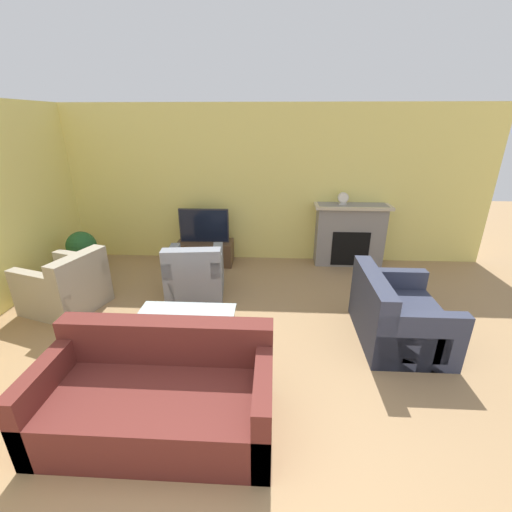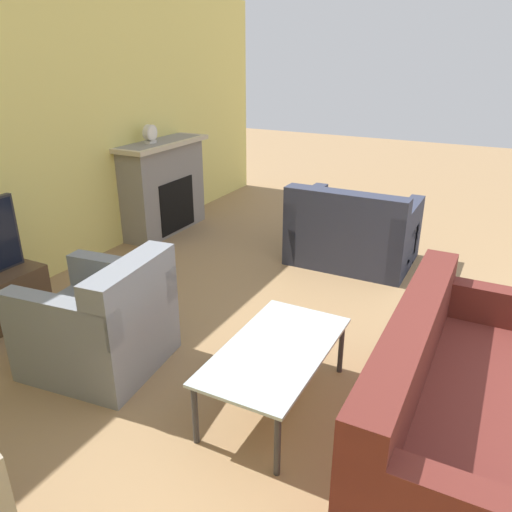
{
  "view_description": "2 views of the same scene",
  "coord_description": "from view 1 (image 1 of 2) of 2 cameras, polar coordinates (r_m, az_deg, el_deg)",
  "views": [
    {
      "loc": [
        0.7,
        -1.21,
        2.44
      ],
      "look_at": [
        0.48,
        2.95,
        0.77
      ],
      "focal_mm": 24.0,
      "sensor_mm": 36.0,
      "label": 1
    },
    {
      "loc": [
        -2.58,
        0.97,
        2.07
      ],
      "look_at": [
        0.42,
        2.53,
        0.66
      ],
      "focal_mm": 35.0,
      "sensor_mm": 36.0,
      "label": 2
    }
  ],
  "objects": [
    {
      "name": "wall_back",
      "position": [
        6.17,
        -3.56,
        11.62
      ],
      "size": [
        8.86,
        0.06,
        2.7
      ],
      "color": "#EADB72",
      "rests_on": "ground_plane"
    },
    {
      "name": "fireplace",
      "position": [
        6.25,
        15.33,
        3.65
      ],
      "size": [
        1.29,
        0.42,
        1.09
      ],
      "color": "gray",
      "rests_on": "ground_plane"
    },
    {
      "name": "tv_stand",
      "position": [
        6.23,
        -8.39,
        0.6
      ],
      "size": [
        0.98,
        0.46,
        0.42
      ],
      "color": "brown",
      "rests_on": "ground_plane"
    },
    {
      "name": "tv",
      "position": [
        6.06,
        -8.65,
        5.04
      ],
      "size": [
        0.87,
        0.06,
        0.59
      ],
      "color": "#232328",
      "rests_on": "tv_stand"
    },
    {
      "name": "couch_sectional",
      "position": [
        3.2,
        -15.81,
        -21.51
      ],
      "size": [
        1.88,
        0.94,
        0.82
      ],
      "color": "#5B231E",
      "rests_on": "ground_plane"
    },
    {
      "name": "couch_loveseat",
      "position": [
        4.38,
        22.32,
        -9.38
      ],
      "size": [
        0.91,
        1.2,
        0.82
      ],
      "rotation": [
        0.0,
        0.0,
        1.57
      ],
      "color": "#33384C",
      "rests_on": "ground_plane"
    },
    {
      "name": "armchair_by_window",
      "position": [
        5.35,
        -29.07,
        -4.73
      ],
      "size": [
        1.09,
        1.06,
        0.82
      ],
      "rotation": [
        0.0,
        0.0,
        -1.86
      ],
      "color": "#9E937F",
      "rests_on": "ground_plane"
    },
    {
      "name": "armchair_accent",
      "position": [
        5.1,
        -10.06,
        -3.31
      ],
      "size": [
        0.88,
        0.92,
        0.82
      ],
      "rotation": [
        0.0,
        0.0,
        3.25
      ],
      "color": "gray",
      "rests_on": "ground_plane"
    },
    {
      "name": "coffee_table",
      "position": [
        3.97,
        -11.72,
        -10.09
      ],
      "size": [
        1.09,
        0.58,
        0.41
      ],
      "color": "#333338",
      "rests_on": "ground_plane"
    },
    {
      "name": "potted_plant",
      "position": [
        6.28,
        -27.02,
        1.17
      ],
      "size": [
        0.46,
        0.46,
        0.75
      ],
      "color": "#AD704C",
      "rests_on": "ground_plane"
    },
    {
      "name": "mantel_clock",
      "position": [
        6.06,
        14.3,
        9.32
      ],
      "size": [
        0.18,
        0.07,
        0.21
      ],
      "color": "beige",
      "rests_on": "fireplace"
    }
  ]
}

